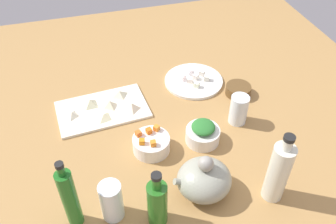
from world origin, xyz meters
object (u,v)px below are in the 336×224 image
at_px(teapot, 204,179).
at_px(bottle_0, 157,203).
at_px(bowl_greens, 203,135).
at_px(drinking_glass_0, 239,109).
at_px(plate_tofu, 194,81).
at_px(bottle_1, 70,198).
at_px(bowl_small_side, 238,90).
at_px(bottle_2, 278,172).
at_px(drinking_glass_1, 112,201).
at_px(bowl_carrots, 151,144).
at_px(cutting_board, 102,109).

bearing_deg(teapot, bottle_0, 20.00).
xyz_separation_m(bowl_greens, drinking_glass_0, (-0.16, -0.06, 0.03)).
height_order(plate_tofu, drinking_glass_0, drinking_glass_0).
height_order(bottle_0, bottle_1, bottle_1).
bearing_deg(bottle_1, bowl_small_side, -149.31).
bearing_deg(bowl_greens, bottle_2, 114.94).
height_order(bowl_small_side, drinking_glass_1, drinking_glass_1).
relative_size(bottle_0, bottle_1, 0.81).
xyz_separation_m(bowl_small_side, bottle_1, (0.69, 0.41, 0.09)).
height_order(bowl_carrots, drinking_glass_0, drinking_glass_0).
height_order(bowl_greens, teapot, teapot).
relative_size(bowl_small_side, bottle_1, 0.40).
bearing_deg(bottle_1, bottle_2, 172.97).
xyz_separation_m(bowl_carrots, drinking_glass_1, (0.17, 0.22, 0.04)).
relative_size(bowl_greens, drinking_glass_0, 1.04).
relative_size(cutting_board, bottle_0, 1.66).
bearing_deg(bottle_2, bottle_0, -1.95).
bearing_deg(teapot, bowl_carrots, -61.91).
relative_size(bottle_1, drinking_glass_1, 1.94).
xyz_separation_m(drinking_glass_0, drinking_glass_1, (0.51, 0.27, 0.01)).
height_order(cutting_board, bowl_carrots, bowl_carrots).
distance_m(cutting_board, plate_tofu, 0.41).
bearing_deg(drinking_glass_0, plate_tofu, -74.03).
relative_size(teapot, bottle_2, 0.71).
bearing_deg(bottle_0, bottle_2, 178.05).
bearing_deg(drinking_glass_1, drinking_glass_0, -152.33).
bearing_deg(bowl_greens, bottle_1, 23.64).
bearing_deg(drinking_glass_0, bottle_1, 22.83).
distance_m(bowl_small_side, bottle_1, 0.81).
relative_size(bowl_carrots, drinking_glass_1, 0.97).
xyz_separation_m(plate_tofu, bowl_greens, (0.08, 0.33, 0.02)).
bearing_deg(cutting_board, bottle_0, 99.53).
height_order(bowl_small_side, bottle_2, bottle_2).
distance_m(bowl_carrots, bottle_1, 0.36).
xyz_separation_m(bottle_2, drinking_glass_1, (0.48, -0.06, -0.04)).
xyz_separation_m(bowl_carrots, bottle_1, (0.28, 0.21, 0.08)).
bearing_deg(bowl_carrots, cutting_board, -61.66).
bearing_deg(bowl_small_side, cutting_board, -5.12).
bearing_deg(bowl_greens, teapot, 70.60).
bearing_deg(bottle_1, bowl_carrots, -142.83).
relative_size(plate_tofu, bowl_carrots, 1.93).
bearing_deg(bottle_2, teapot, -19.52).
height_order(bowl_greens, drinking_glass_0, drinking_glass_0).
height_order(drinking_glass_0, drinking_glass_1, drinking_glass_1).
bearing_deg(drinking_glass_0, bowl_carrots, 8.59).
xyz_separation_m(bowl_carrots, bottle_0, (0.05, 0.27, 0.06)).
bearing_deg(bottle_1, drinking_glass_1, 175.89).
relative_size(bowl_carrots, bottle_1, 0.50).
height_order(bowl_greens, bowl_carrots, bowl_carrots).
bearing_deg(drinking_glass_0, drinking_glass_1, 27.67).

